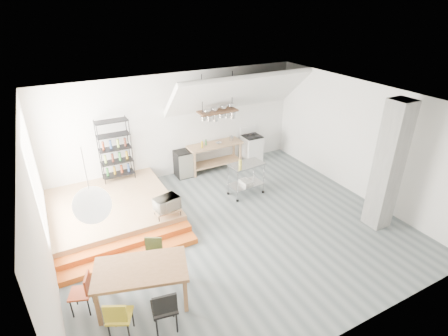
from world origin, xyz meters
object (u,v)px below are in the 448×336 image
rolling_cart (246,175)px  mini_fridge (183,164)px  dining_table (141,272)px  stove (251,148)px

rolling_cart → mini_fridge: (-1.15, 1.90, -0.20)m
dining_table → rolling_cart: size_ratio=1.82×
stove → rolling_cart: size_ratio=1.15×
stove → rolling_cart: stove is taller
stove → mini_fridge: 2.50m
dining_table → rolling_cart: (3.74, 2.50, -0.08)m
rolling_cart → mini_fridge: 2.24m
mini_fridge → dining_table: bearing=-120.5°
mini_fridge → rolling_cart: bearing=-58.8°
stove → dining_table: 6.70m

